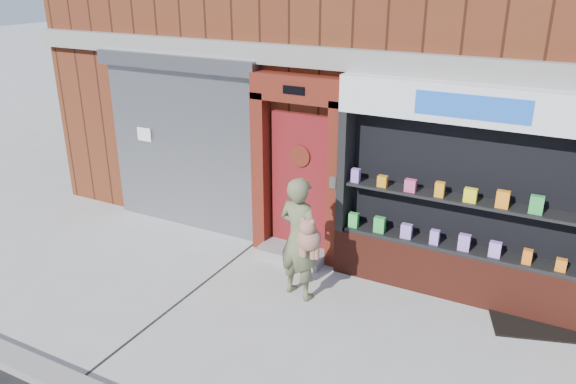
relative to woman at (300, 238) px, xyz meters
The scene contains 6 objects.
ground 1.18m from the woman, 78.68° to the right, with size 80.00×80.00×0.00m, color #9E9E99.
shutter_bay 3.19m from the woman, 157.60° to the left, with size 3.10×0.30×3.04m.
red_door_bay 1.38m from the woman, 118.41° to the left, with size 1.52×0.58×2.90m.
pharmacy_bay 2.22m from the woman, 29.20° to the left, with size 3.50×0.41×3.00m.
woman is the anchor object (origin of this frame).
doormat 3.24m from the woman, 14.85° to the left, with size 1.04×0.73×0.03m, color black.
Camera 1 is at (2.91, -5.40, 4.31)m, focal length 35.00 mm.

